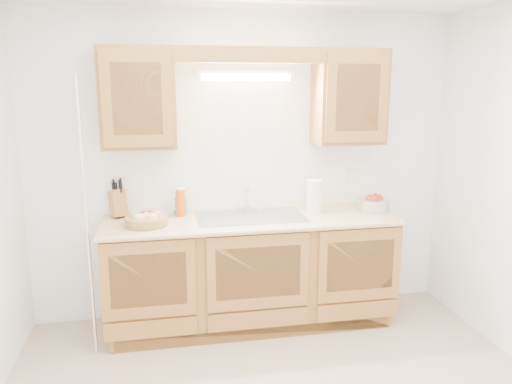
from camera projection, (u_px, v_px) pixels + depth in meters
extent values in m
cube|color=white|center=(244.00, 167.00, 4.15)|extent=(3.50, 0.02, 2.50)
cube|color=white|center=(438.00, 359.00, 1.27)|extent=(3.50, 0.02, 2.50)
cube|color=#A56630|center=(251.00, 272.00, 4.03)|extent=(2.20, 0.60, 0.86)
cube|color=#E0B275|center=(251.00, 220.00, 3.92)|extent=(2.30, 0.63, 0.04)
cube|color=#A56630|center=(138.00, 98.00, 3.71)|extent=(0.55, 0.33, 0.75)
cube|color=#A56630|center=(349.00, 97.00, 4.02)|extent=(0.55, 0.33, 0.75)
cube|color=#A56630|center=(251.00, 55.00, 3.66)|extent=(2.20, 0.05, 0.12)
cylinder|color=white|center=(246.00, 77.00, 3.89)|extent=(0.70, 0.05, 0.05)
cube|color=white|center=(245.00, 73.00, 3.92)|extent=(0.76, 0.06, 0.05)
cube|color=#9E9EA3|center=(251.00, 217.00, 3.94)|extent=(0.84, 0.46, 0.01)
cube|color=#9E9EA3|center=(225.00, 228.00, 3.92)|extent=(0.39, 0.40, 0.16)
cube|color=#9E9EA3|center=(277.00, 225.00, 3.99)|extent=(0.39, 0.40, 0.16)
cylinder|color=silver|center=(247.00, 209.00, 4.13)|extent=(0.06, 0.06, 0.04)
cylinder|color=silver|center=(247.00, 199.00, 4.11)|extent=(0.02, 0.02, 0.16)
cylinder|color=silver|center=(248.00, 190.00, 4.04)|extent=(0.02, 0.12, 0.02)
cylinder|color=white|center=(261.00, 203.00, 4.14)|extent=(0.03, 0.03, 0.12)
cylinder|color=silver|center=(87.00, 222.00, 3.44)|extent=(0.03, 0.03, 2.00)
cube|color=white|center=(352.00, 175.00, 4.33)|extent=(0.08, 0.01, 0.12)
cylinder|color=olive|center=(146.00, 221.00, 3.71)|extent=(0.35, 0.35, 0.06)
sphere|color=#D8C67F|center=(139.00, 219.00, 3.66)|extent=(0.08, 0.08, 0.08)
sphere|color=#D8C67F|center=(152.00, 218.00, 3.67)|extent=(0.08, 0.08, 0.08)
sphere|color=tan|center=(157.00, 215.00, 3.75)|extent=(0.07, 0.07, 0.07)
sphere|color=#A92613|center=(144.00, 216.00, 3.75)|extent=(0.07, 0.07, 0.07)
sphere|color=#72A53F|center=(134.00, 217.00, 3.71)|extent=(0.07, 0.07, 0.07)
sphere|color=#D8C67F|center=(146.00, 217.00, 3.69)|extent=(0.08, 0.08, 0.08)
sphere|color=#A92613|center=(150.00, 215.00, 3.78)|extent=(0.07, 0.07, 0.07)
cube|color=#A56630|center=(118.00, 203.00, 3.93)|extent=(0.17, 0.21, 0.24)
cylinder|color=black|center=(113.00, 188.00, 3.88)|extent=(0.03, 0.04, 0.09)
cylinder|color=black|center=(117.00, 188.00, 3.89)|extent=(0.03, 0.04, 0.09)
cylinder|color=black|center=(121.00, 187.00, 3.89)|extent=(0.03, 0.04, 0.09)
cylinder|color=black|center=(115.00, 186.00, 3.92)|extent=(0.03, 0.04, 0.09)
cylinder|color=black|center=(120.00, 185.00, 3.93)|extent=(0.03, 0.04, 0.09)
cylinder|color=black|center=(114.00, 184.00, 3.94)|extent=(0.03, 0.04, 0.09)
cylinder|color=black|center=(121.00, 183.00, 3.95)|extent=(0.03, 0.04, 0.09)
cylinder|color=#D9530C|center=(181.00, 203.00, 3.95)|extent=(0.09, 0.09, 0.22)
cylinder|color=white|center=(180.00, 189.00, 3.92)|extent=(0.08, 0.08, 0.01)
imported|color=blue|center=(181.00, 203.00, 3.99)|extent=(0.09, 0.09, 0.20)
cube|color=#CC333F|center=(181.00, 213.00, 4.06)|extent=(0.11, 0.08, 0.01)
cube|color=green|center=(181.00, 212.00, 4.06)|extent=(0.11, 0.08, 0.02)
cylinder|color=silver|center=(314.00, 211.00, 4.10)|extent=(0.15, 0.15, 0.01)
cylinder|color=silver|center=(314.00, 194.00, 4.07)|extent=(0.02, 0.02, 0.31)
cylinder|color=white|center=(314.00, 195.00, 4.07)|extent=(0.13, 0.13, 0.26)
sphere|color=silver|center=(315.00, 175.00, 4.04)|extent=(0.02, 0.02, 0.02)
cylinder|color=silver|center=(373.00, 205.00, 4.13)|extent=(0.28, 0.28, 0.10)
sphere|color=#A92613|center=(370.00, 199.00, 4.11)|extent=(0.07, 0.07, 0.07)
sphere|color=#A92613|center=(376.00, 198.00, 4.14)|extent=(0.07, 0.07, 0.07)
sphere|color=#A92613|center=(375.00, 199.00, 4.08)|extent=(0.07, 0.07, 0.07)
sphere|color=#A92613|center=(379.00, 199.00, 4.10)|extent=(0.07, 0.07, 0.07)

